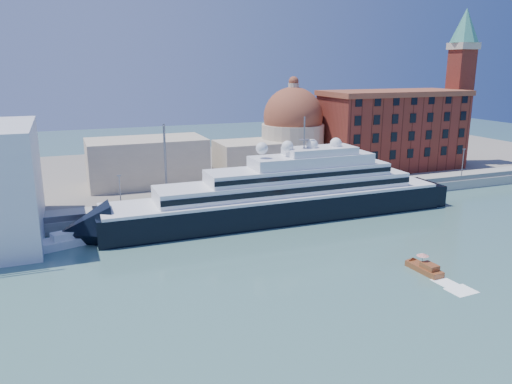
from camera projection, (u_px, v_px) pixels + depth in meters
name	position (u px, v px, depth m)	size (l,w,h in m)	color
ground	(320.00, 257.00, 87.00)	(400.00, 400.00, 0.00)	#3B6765
quay	(251.00, 202.00, 117.36)	(180.00, 10.00, 2.50)	gray
land	(204.00, 170.00, 154.41)	(260.00, 72.00, 2.00)	slate
quay_fence	(258.00, 199.00, 112.84)	(180.00, 0.10, 1.20)	slate
superyacht	(268.00, 200.00, 106.57)	(85.76, 11.89, 25.63)	black
service_barge	(54.00, 244.00, 91.14)	(13.34, 7.77, 2.85)	white
water_taxi	(425.00, 268.00, 80.54)	(2.64, 6.78, 3.16)	maroon
warehouse	(392.00, 129.00, 148.83)	(43.00, 19.00, 23.25)	maroon
campanile	(460.00, 77.00, 153.58)	(8.40, 8.40, 47.00)	maroon
church	(242.00, 145.00, 138.61)	(66.00, 18.00, 25.50)	beige
lamp_posts	(200.00, 172.00, 109.19)	(120.80, 2.40, 18.00)	slate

